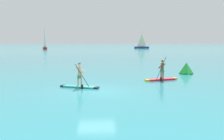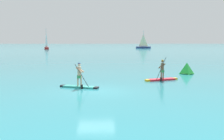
{
  "view_description": "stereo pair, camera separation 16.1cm",
  "coord_description": "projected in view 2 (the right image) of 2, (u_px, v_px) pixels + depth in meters",
  "views": [
    {
      "loc": [
        0.44,
        -16.96,
        3.36
      ],
      "look_at": [
        1.17,
        4.18,
        0.9
      ],
      "focal_mm": 41.52,
      "sensor_mm": 36.0,
      "label": 1
    },
    {
      "loc": [
        0.6,
        -16.96,
        3.36
      ],
      "look_at": [
        1.17,
        4.18,
        0.9
      ],
      "focal_mm": 41.52,
      "sensor_mm": 36.0,
      "label": 2
    }
  ],
  "objects": [
    {
      "name": "race_marker_buoy",
      "position": [
        187.0,
        69.0,
        25.73
      ],
      "size": [
        1.33,
        1.33,
        1.13
      ],
      "color": "green",
      "rests_on": "ground"
    },
    {
      "name": "sailboat_left_horizon",
      "position": [
        46.0,
        46.0,
        94.05
      ],
      "size": [
        2.72,
        5.65,
        7.63
      ],
      "rotation": [
        0.0,
        0.0,
        4.99
      ],
      "color": "#A51E1E",
      "rests_on": "ground"
    },
    {
      "name": "ground",
      "position": [
        96.0,
        91.0,
        17.21
      ],
      "size": [
        440.0,
        440.0,
        0.0
      ],
      "primitive_type": "plane",
      "color": "teal"
    },
    {
      "name": "paddleboarder_mid_center",
      "position": [
        79.0,
        82.0,
        18.3
      ],
      "size": [
        2.84,
        1.34,
        1.79
      ],
      "rotation": [
        0.0,
        0.0,
        -0.33
      ],
      "color": "teal",
      "rests_on": "ground"
    },
    {
      "name": "paddleboarder_far_right",
      "position": [
        162.0,
        76.0,
        21.65
      ],
      "size": [
        2.93,
        1.37,
        1.99
      ],
      "rotation": [
        0.0,
        0.0,
        3.48
      ],
      "color": "red",
      "rests_on": "ground"
    },
    {
      "name": "sailboat_right_horizon",
      "position": [
        143.0,
        46.0,
        104.34
      ],
      "size": [
        5.92,
        1.68,
        7.13
      ],
      "rotation": [
        0.0,
        0.0,
        3.1
      ],
      "color": "navy",
      "rests_on": "ground"
    }
  ]
}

